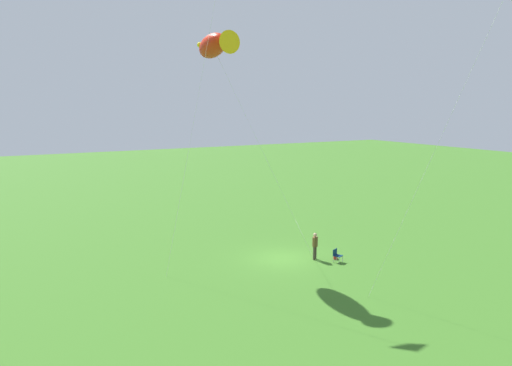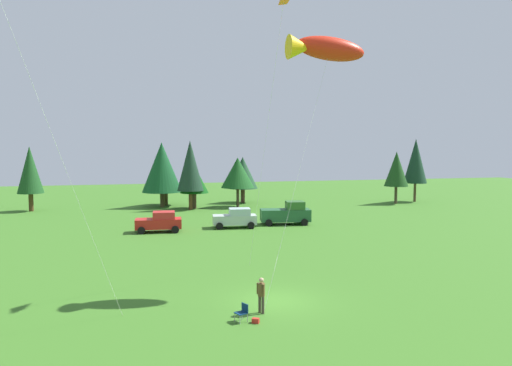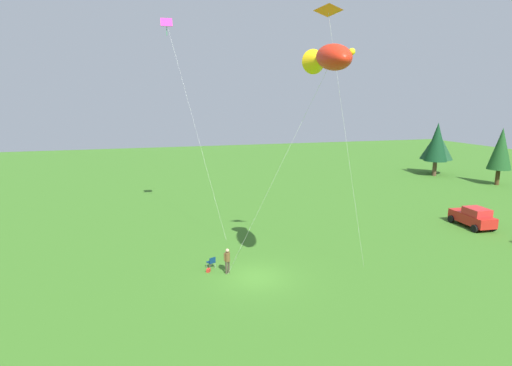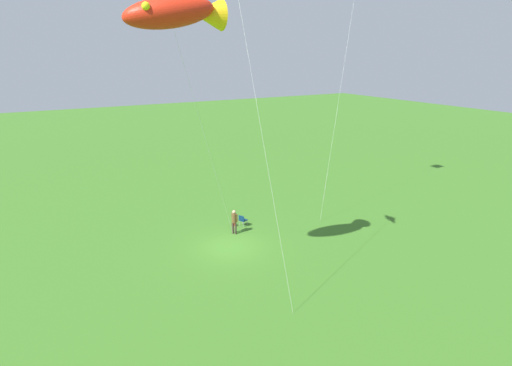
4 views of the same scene
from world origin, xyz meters
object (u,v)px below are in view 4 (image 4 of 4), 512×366
Objects in this scene: folding_chair at (242,220)px; backpack_on_grass at (234,224)px; person_kite_flyer at (234,220)px; kite_large_fish at (179,13)px.

folding_chair is 2.56× the size of backpack_on_grass.
backpack_on_grass is at bearing 33.88° from person_kite_flyer.
person_kite_flyer is 0.12× the size of kite_large_fish.
person_kite_flyer is at bearing 64.55° from backpack_on_grass.
person_kite_flyer is 14.22m from kite_large_fish.
person_kite_flyer reaches higher than folding_chair.
folding_chair is 0.06× the size of kite_large_fish.
folding_chair is at bearing 148.90° from backpack_on_grass.
kite_large_fish is at bearing -166.66° from person_kite_flyer.
person_kite_flyer reaches higher than backpack_on_grass.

